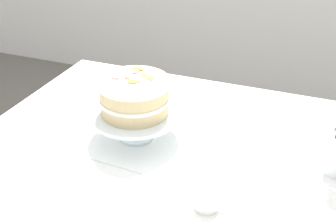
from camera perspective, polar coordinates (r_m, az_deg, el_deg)
name	(u,v)px	position (r m, az deg, el deg)	size (l,w,h in m)	color
dining_table	(187,175)	(1.33, 2.66, -8.77)	(1.40, 1.00, 0.74)	white
linen_napkin	(136,138)	(1.35, -4.45, -3.62)	(0.32, 0.32, 0.00)	white
cake_stand	(135,117)	(1.30, -4.59, -0.64)	(0.29, 0.29, 0.10)	silver
layer_cake	(134,96)	(1.27, -4.72, 2.24)	(0.22, 0.22, 0.12)	beige
teacup	(207,203)	(1.07, 5.43, -12.55)	(0.13, 0.13, 0.06)	white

